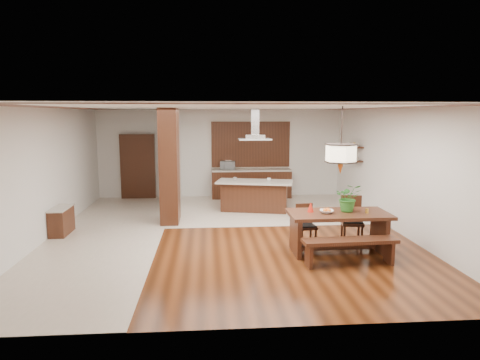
{
  "coord_description": "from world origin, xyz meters",
  "views": [
    {
      "loc": [
        -0.45,
        -9.66,
        2.76
      ],
      "look_at": [
        0.3,
        0.0,
        1.25
      ],
      "focal_mm": 32.0,
      "sensor_mm": 36.0,
      "label": 1
    }
  ],
  "objects": [
    {
      "name": "room_shell",
      "position": [
        0.0,
        0.0,
        2.06
      ],
      "size": [
        9.0,
        9.04,
        2.92
      ],
      "color": "#3E1C0B",
      "rests_on": "ground"
    },
    {
      "name": "tile_hallway",
      "position": [
        -2.75,
        0.0,
        0.01
      ],
      "size": [
        2.5,
        9.0,
        0.01
      ],
      "primitive_type": "cube",
      "color": "beige",
      "rests_on": "ground"
    },
    {
      "name": "tile_kitchen",
      "position": [
        1.25,
        2.5,
        0.01
      ],
      "size": [
        5.5,
        4.0,
        0.01
      ],
      "primitive_type": "cube",
      "color": "beige",
      "rests_on": "ground"
    },
    {
      "name": "soffit_band",
      "position": [
        0.0,
        0.0,
        2.88
      ],
      "size": [
        8.0,
        9.0,
        0.02
      ],
      "primitive_type": "cube",
      "color": "#3A190E",
      "rests_on": "room_shell"
    },
    {
      "name": "partition_pier",
      "position": [
        -1.4,
        1.2,
        1.45
      ],
      "size": [
        0.45,
        1.0,
        2.9
      ],
      "primitive_type": "cube",
      "color": "black",
      "rests_on": "ground"
    },
    {
      "name": "partition_stub",
      "position": [
        -1.4,
        3.3,
        1.45
      ],
      "size": [
        0.18,
        2.4,
        2.9
      ],
      "primitive_type": "cube",
      "color": "silver",
      "rests_on": "ground"
    },
    {
      "name": "hallway_console",
      "position": [
        -3.81,
        0.2,
        0.32
      ],
      "size": [
        0.37,
        0.88,
        0.63
      ],
      "primitive_type": "cube",
      "color": "black",
      "rests_on": "ground"
    },
    {
      "name": "hallway_doorway",
      "position": [
        -2.7,
        4.4,
        1.05
      ],
      "size": [
        1.1,
        0.2,
        2.1
      ],
      "primitive_type": "cube",
      "color": "black",
      "rests_on": "ground"
    },
    {
      "name": "rear_counter",
      "position": [
        1.0,
        4.2,
        0.48
      ],
      "size": [
        2.6,
        0.62,
        0.95
      ],
      "color": "black",
      "rests_on": "ground"
    },
    {
      "name": "kitchen_window",
      "position": [
        1.0,
        4.46,
        1.75
      ],
      "size": [
        2.6,
        0.08,
        1.5
      ],
      "primitive_type": "cube",
      "color": "brown",
      "rests_on": "room_shell"
    },
    {
      "name": "shelf_lower",
      "position": [
        3.87,
        2.6,
        1.4
      ],
      "size": [
        0.26,
        0.9,
        0.04
      ],
      "primitive_type": "cube",
      "color": "black",
      "rests_on": "room_shell"
    },
    {
      "name": "shelf_upper",
      "position": [
        3.87,
        2.6,
        1.8
      ],
      "size": [
        0.26,
        0.9,
        0.04
      ],
      "primitive_type": "cube",
      "color": "black",
      "rests_on": "room_shell"
    },
    {
      "name": "dining_table",
      "position": [
        2.14,
        -1.59,
        0.61
      ],
      "size": [
        1.98,
        0.99,
        0.82
      ],
      "rotation": [
        0.0,
        0.0,
        0.0
      ],
      "color": "black",
      "rests_on": "ground"
    },
    {
      "name": "dining_bench",
      "position": [
        2.14,
        -2.3,
        0.25
      ],
      "size": [
        1.77,
        0.47,
        0.49
      ],
      "primitive_type": null,
      "rotation": [
        0.0,
        0.0,
        0.05
      ],
      "color": "black",
      "rests_on": "ground"
    },
    {
      "name": "dining_chair_left",
      "position": [
        1.64,
        -0.98,
        0.43
      ],
      "size": [
        0.42,
        0.42,
        0.85
      ],
      "primitive_type": null,
      "rotation": [
        0.0,
        0.0,
        0.12
      ],
      "color": "black",
      "rests_on": "ground"
    },
    {
      "name": "dining_chair_right",
      "position": [
        2.63,
        -0.98,
        0.5
      ],
      "size": [
        0.51,
        0.51,
        1.01
      ],
      "primitive_type": null,
      "rotation": [
        0.0,
        0.0,
        -0.16
      ],
      "color": "black",
      "rests_on": "ground"
    },
    {
      "name": "pendant_lantern",
      "position": [
        2.14,
        -1.59,
        2.25
      ],
      "size": [
        0.64,
        0.64,
        1.31
      ],
      "primitive_type": null,
      "color": "beige",
      "rests_on": "room_shell"
    },
    {
      "name": "foliage_plant",
      "position": [
        2.35,
        -1.5,
        1.1
      ],
      "size": [
        0.59,
        0.53,
        0.56
      ],
      "primitive_type": "imported",
      "rotation": [
        0.0,
        0.0,
        -0.21
      ],
      "color": "#2C7125",
      "rests_on": "dining_table"
    },
    {
      "name": "fruit_bowl",
      "position": [
        1.88,
        -1.63,
        0.86
      ],
      "size": [
        0.32,
        0.32,
        0.07
      ],
      "primitive_type": "imported",
      "rotation": [
        0.0,
        0.0,
        -0.24
      ],
      "color": "beige",
      "rests_on": "dining_table"
    },
    {
      "name": "napkin_cone",
      "position": [
        1.59,
        -1.49,
        0.92
      ],
      "size": [
        0.17,
        0.17,
        0.2
      ],
      "primitive_type": "cone",
      "rotation": [
        0.0,
        0.0,
        -0.4
      ],
      "color": "red",
      "rests_on": "dining_table"
    },
    {
      "name": "gold_ornament",
      "position": [
        2.67,
        -1.68,
        0.87
      ],
      "size": [
        0.08,
        0.08,
        0.09
      ],
      "primitive_type": "cylinder",
      "rotation": [
        0.0,
        0.0,
        0.31
      ],
      "color": "gold",
      "rests_on": "dining_table"
    },
    {
      "name": "kitchen_island",
      "position": [
        0.89,
        2.24,
        0.45
      ],
      "size": [
        2.27,
        1.38,
        0.87
      ],
      "rotation": [
        0.0,
        0.0,
        -0.23
      ],
      "color": "black",
      "rests_on": "ground"
    },
    {
      "name": "range_hood",
      "position": [
        0.89,
        2.24,
        2.46
      ],
      "size": [
        0.9,
        0.55,
        0.87
      ],
      "primitive_type": null,
      "color": "silver",
      "rests_on": "room_shell"
    },
    {
      "name": "island_cup",
      "position": [
        1.28,
        2.14,
        0.92
      ],
      "size": [
        0.13,
        0.13,
        0.09
      ],
      "primitive_type": "imported",
      "rotation": [
        0.0,
        0.0,
        0.12
      ],
      "color": "silver",
      "rests_on": "kitchen_island"
    },
    {
      "name": "microwave",
      "position": [
        0.22,
        4.21,
        1.08
      ],
      "size": [
        0.51,
        0.37,
        0.27
      ],
      "primitive_type": "imported",
      "rotation": [
        0.0,
        0.0,
        -0.09
      ],
      "color": "#B4B8BC",
      "rests_on": "rear_counter"
    }
  ]
}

